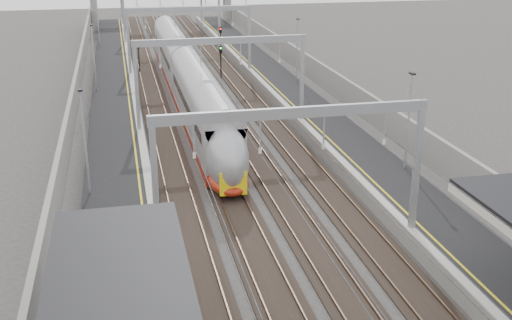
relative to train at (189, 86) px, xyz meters
name	(u,v)px	position (x,y,z in m)	size (l,w,h in m)	color
platform_left	(116,125)	(-6.50, -5.78, -1.50)	(4.00, 120.00, 1.00)	black
platform_right	(310,113)	(9.50, -5.78, -1.50)	(4.00, 120.00, 1.00)	black
tracks	(216,124)	(1.50, -5.78, -1.95)	(11.40, 140.00, 0.20)	black
overhead_line	(203,37)	(1.50, 0.83, 4.14)	(13.00, 140.00, 6.60)	gray
wall_left	(73,114)	(-9.70, -5.78, -0.40)	(0.30, 120.00, 3.20)	gray
wall_right	(347,99)	(12.70, -5.78, -0.40)	(0.30, 120.00, 3.20)	gray
train	(189,86)	(0.00, 0.00, 0.00)	(2.57, 46.75, 4.06)	#A0220E
signal_green	(138,51)	(-3.70, 15.89, 0.42)	(0.32, 0.32, 3.48)	black
signal_red_near	(221,56)	(4.70, 11.24, 0.42)	(0.32, 0.32, 3.48)	black
signal_red_far	(221,35)	(6.90, 24.78, 0.42)	(0.32, 0.32, 3.48)	black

